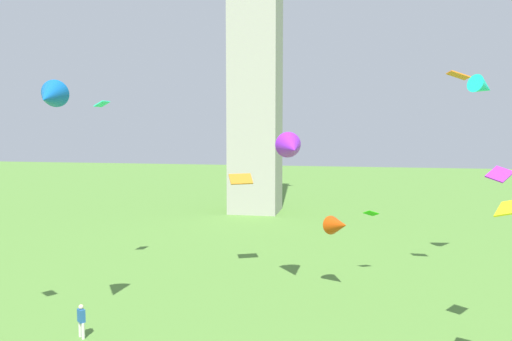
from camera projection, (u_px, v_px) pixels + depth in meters
name	position (u px, v px, depth m)	size (l,w,h in m)	color
monument_obelisk	(255.00, 8.00, 56.44)	(5.43, 5.43, 45.73)	#A8A399
person_1	(81.00, 319.00, 23.42)	(0.47, 0.44, 1.59)	silver
kite_flying_0	(49.00, 97.00, 22.18)	(1.76, 2.26, 1.61)	#0F5EB2
kite_flying_3	(500.00, 174.00, 21.41)	(1.28, 1.23, 0.65)	purple
kite_flying_4	(338.00, 225.00, 29.51)	(1.94, 2.07, 1.37)	#C03F08
kite_flying_5	(458.00, 75.00, 29.27)	(1.28, 0.99, 0.51)	orange
kite_flying_6	(371.00, 213.00, 32.51)	(1.04, 0.93, 0.52)	#23B20B
kite_flying_7	(102.00, 104.00, 32.57)	(0.67, 1.05, 0.39)	#25D9B3
kite_flying_8	(291.00, 147.00, 28.07)	(2.09, 2.58, 1.71)	#8F21DE
kite_flying_9	(483.00, 87.00, 33.24)	(2.25, 2.21, 1.58)	#19DBC7
kite_flying_10	(509.00, 208.00, 17.73)	(1.10, 1.31, 0.64)	yellow
kite_flying_11	(241.00, 179.00, 33.76)	(1.74, 1.43, 0.67)	#C3741B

